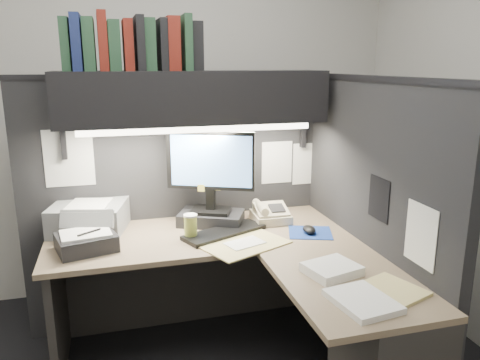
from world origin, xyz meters
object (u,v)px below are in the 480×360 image
Objects in this scene: keyboard at (224,232)px; telephone at (271,214)px; desk at (284,319)px; overhead_shelf at (194,97)px; coffee_cup at (191,228)px; monitor at (211,188)px; printer at (89,217)px; notebook_stack at (86,242)px.

telephone is (0.33, 0.15, 0.03)m from keyboard.
overhead_shelf reaches higher than desk.
coffee_cup is at bearing 162.75° from keyboard.
printer is at bearing -162.03° from monitor.
coffee_cup reaches higher than notebook_stack.
desk is at bearing -93.85° from keyboard.
coffee_cup is at bearing -102.33° from monitor.
keyboard is 3.70× the size of coffee_cup.
overhead_shelf is at bearing 73.07° from coffee_cup.
monitor is at bearing 53.21° from coffee_cup.
keyboard is at bearing -64.33° from overhead_shelf.
printer reaches higher than telephone.
telephone is 0.79× the size of notebook_stack.
monitor is at bearing 7.37° from printer.
telephone reaches higher than notebook_stack.
overhead_shelf is 5.35× the size of notebook_stack.
coffee_cup is at bearing 0.93° from notebook_stack.
keyboard is (0.03, -0.20, -0.22)m from monitor.
notebook_stack is at bearing -179.07° from coffee_cup.
printer is (-0.72, 0.08, -0.15)m from monitor.
telephone is (0.37, -0.05, -0.18)m from monitor.
desk is 4.16× the size of printer.
keyboard is 1.72× the size of notebook_stack.
monitor is 2.52× the size of telephone.
telephone reaches higher than keyboard.
desk is at bearing -100.93° from telephone.
overhead_shelf reaches higher than monitor.
overhead_shelf is 0.94m from printer.
notebook_stack is (-0.94, 0.48, 0.33)m from desk.
monitor is 0.78m from notebook_stack.
monitor is at bearing 174.28° from telephone.
notebook_stack is at bearing -156.64° from overhead_shelf.
overhead_shelf is 0.76m from coffee_cup.
monitor is 0.74m from printer.
overhead_shelf is 0.55m from monitor.
overhead_shelf is 3.79× the size of printer.
overhead_shelf is (-0.30, 0.75, 1.06)m from desk.
coffee_cup reaches higher than telephone.
printer is at bearing 176.89° from overhead_shelf.
coffee_cup is 0.63m from printer.
keyboard is (-0.18, 0.51, 0.30)m from desk.
printer is at bearing 135.91° from keyboard.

